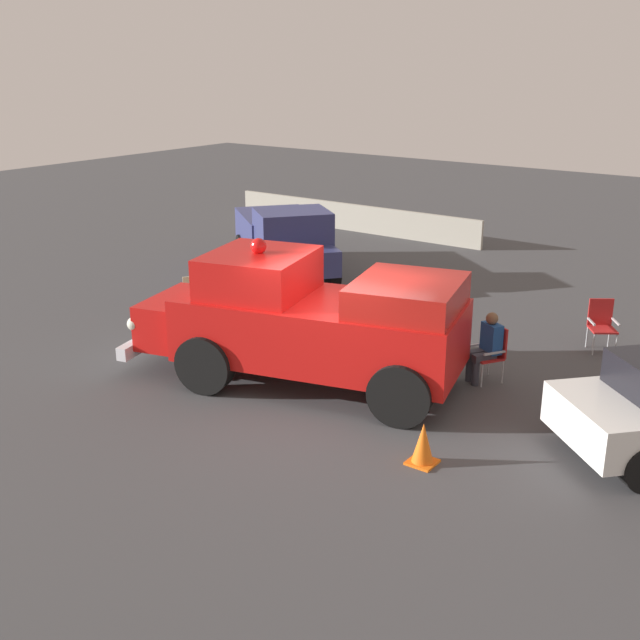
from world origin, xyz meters
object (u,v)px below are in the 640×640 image
object	(u,v)px
vintage_fire_truck	(308,320)
lawn_chair_by_car	(195,297)
traffic_cone	(423,444)
parked_pickup	(285,238)
lawn_chair_near_truck	(492,349)
spectator_seated	(486,345)
lawn_chair_spare	(602,321)

from	to	relation	value
vintage_fire_truck	lawn_chair_by_car	bearing A→B (deg)	162.44
traffic_cone	parked_pickup	bearing A→B (deg)	139.18
lawn_chair_near_truck	spectator_seated	bearing A→B (deg)	-121.99
lawn_chair_spare	spectator_seated	world-z (taller)	spectator_seated
vintage_fire_truck	spectator_seated	size ratio (longest dim) A/B	4.89
vintage_fire_truck	parked_pickup	distance (m)	7.45
parked_pickup	lawn_chair_near_truck	distance (m)	8.28
vintage_fire_truck	traffic_cone	bearing A→B (deg)	-23.69
vintage_fire_truck	traffic_cone	xyz separation A→B (m)	(3.08, -1.35, -0.89)
parked_pickup	spectator_seated	bearing A→B (deg)	-25.77
parked_pickup	lawn_chair_spare	distance (m)	8.64
lawn_chair_spare	vintage_fire_truck	bearing A→B (deg)	-127.17
lawn_chair_spare	traffic_cone	xyz separation A→B (m)	(-0.59, -6.19, -0.28)
traffic_cone	lawn_chair_spare	bearing A→B (deg)	84.60
vintage_fire_truck	lawn_chair_near_truck	size ratio (longest dim) A/B	6.18
spectator_seated	lawn_chair_by_car	bearing A→B (deg)	-173.87
lawn_chair_by_car	spectator_seated	distance (m)	6.58
vintage_fire_truck	traffic_cone	world-z (taller)	vintage_fire_truck
lawn_chair_near_truck	traffic_cone	xyz separation A→B (m)	(0.51, -3.45, -0.28)
spectator_seated	traffic_cone	distance (m)	3.41
lawn_chair_near_truck	spectator_seated	xyz separation A→B (m)	(-0.07, -0.11, 0.11)
vintage_fire_truck	traffic_cone	size ratio (longest dim) A/B	9.93
vintage_fire_truck	parked_pickup	bearing A→B (deg)	131.52
parked_pickup	traffic_cone	world-z (taller)	parked_pickup
vintage_fire_truck	parked_pickup	size ratio (longest dim) A/B	1.29
vintage_fire_truck	lawn_chair_near_truck	xyz separation A→B (m)	(2.57, 2.09, -0.61)
lawn_chair_by_car	traffic_cone	xyz separation A→B (m)	(7.13, -2.63, -0.28)
parked_pickup	spectator_seated	size ratio (longest dim) A/B	3.78
lawn_chair_near_truck	lawn_chair_by_car	size ratio (longest dim) A/B	1.00
spectator_seated	traffic_cone	bearing A→B (deg)	-80.14
spectator_seated	lawn_chair_near_truck	bearing A→B (deg)	58.01
vintage_fire_truck	traffic_cone	distance (m)	3.48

